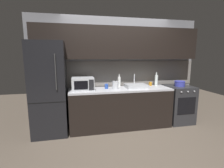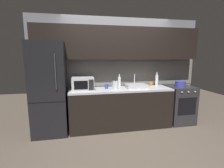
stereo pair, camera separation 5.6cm
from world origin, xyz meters
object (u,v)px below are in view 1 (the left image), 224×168
at_px(kettle, 115,85).
at_px(cooking_pot, 180,84).
at_px(oven_range, 179,104).
at_px(mug_blue, 106,86).
at_px(refrigerator, 49,89).
at_px(wine_bottle_clear, 156,80).
at_px(mug_amber, 150,84).
at_px(wine_bottle_white, 119,82).
at_px(microwave, 83,84).

height_order(kettle, cooking_pot, kettle).
relative_size(oven_range, mug_blue, 8.59).
bearing_deg(cooking_pot, refrigerator, -180.00).
xyz_separation_m(wine_bottle_clear, cooking_pot, (0.52, -0.19, -0.07)).
height_order(mug_amber, mug_blue, mug_blue).
relative_size(oven_range, kettle, 4.57).
relative_size(wine_bottle_white, cooking_pot, 1.28).
bearing_deg(cooking_pot, mug_amber, 161.97).
xyz_separation_m(oven_range, mug_blue, (-1.79, 0.06, 0.50)).
relative_size(refrigerator, oven_range, 2.11).
relative_size(oven_range, wine_bottle_white, 2.88).
bearing_deg(cooking_pot, wine_bottle_white, 173.66).
xyz_separation_m(kettle, wine_bottle_white, (0.13, 0.17, 0.04)).
distance_m(kettle, wine_bottle_clear, 1.09).
height_order(oven_range, kettle, kettle).
distance_m(kettle, mug_amber, 0.96).
height_order(refrigerator, cooking_pot, refrigerator).
height_order(refrigerator, mug_amber, refrigerator).
relative_size(kettle, wine_bottle_clear, 0.59).
bearing_deg(mug_blue, wine_bottle_clear, 6.04).
relative_size(mug_blue, cooking_pot, 0.43).
xyz_separation_m(refrigerator, microwave, (0.68, 0.02, 0.09)).
xyz_separation_m(wine_bottle_white, mug_blue, (-0.32, -0.11, -0.08)).
xyz_separation_m(microwave, mug_amber, (1.64, 0.20, -0.09)).
bearing_deg(microwave, wine_bottle_white, 9.83).
bearing_deg(refrigerator, wine_bottle_white, 6.14).
xyz_separation_m(kettle, cooking_pot, (1.59, 0.01, -0.02)).
bearing_deg(wine_bottle_white, wine_bottle_clear, 1.72).
distance_m(mug_amber, cooking_pot, 0.70).
relative_size(microwave, mug_blue, 4.39).
bearing_deg(microwave, mug_amber, 6.84).
distance_m(mug_blue, cooking_pot, 1.79).
xyz_separation_m(wine_bottle_white, mug_amber, (0.81, 0.05, -0.08)).
height_order(wine_bottle_white, mug_blue, wine_bottle_white).
height_order(wine_bottle_clear, mug_amber, wine_bottle_clear).
bearing_deg(mug_blue, refrigerator, -177.23).
bearing_deg(cooking_pot, oven_range, -11.35).
distance_m(oven_range, microwave, 2.38).
height_order(refrigerator, microwave, refrigerator).
height_order(microwave, mug_amber, microwave).
bearing_deg(kettle, wine_bottle_clear, 10.39).
bearing_deg(oven_range, mug_amber, 162.04).
xyz_separation_m(wine_bottle_clear, mug_amber, (-0.14, 0.02, -0.09)).
bearing_deg(mug_blue, oven_range, -1.89).
height_order(oven_range, wine_bottle_white, wine_bottle_white).
relative_size(oven_range, mug_amber, 10.22).
relative_size(wine_bottle_white, mug_amber, 3.55).
xyz_separation_m(mug_blue, cooking_pot, (1.78, -0.06, 0.01)).
distance_m(microwave, wine_bottle_clear, 1.79).
distance_m(microwave, mug_blue, 0.52).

